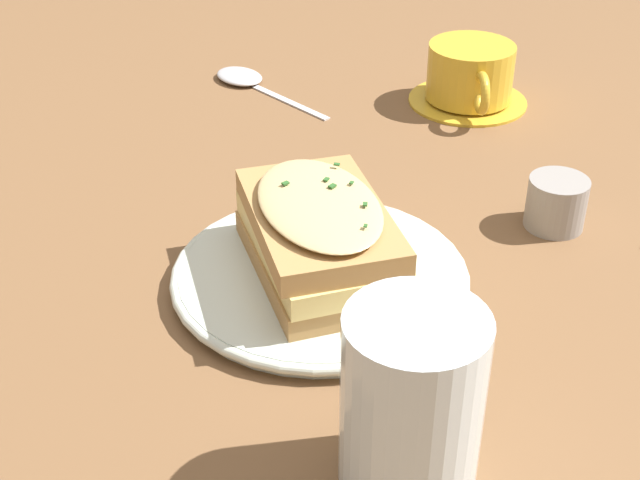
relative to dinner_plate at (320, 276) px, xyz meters
name	(u,v)px	position (x,y,z in m)	size (l,w,h in m)	color
ground_plane	(335,309)	(-0.01, -0.03, -0.01)	(2.40, 2.40, 0.00)	brown
dinner_plate	(320,276)	(0.00, 0.00, 0.00)	(0.23, 0.23, 0.01)	silver
sandwich	(320,236)	(0.00, 0.00, 0.04)	(0.15, 0.18, 0.07)	#B2844C
teacup_with_saucer	(470,76)	(0.35, 0.14, 0.02)	(0.13, 0.13, 0.06)	gold
water_glass	(412,404)	(-0.09, -0.18, 0.05)	(0.08, 0.08, 0.12)	silver
spoon	(245,79)	(0.20, 0.35, 0.00)	(0.04, 0.18, 0.01)	silver
condiment_pot	(556,203)	(0.20, -0.07, 0.01)	(0.05, 0.05, 0.04)	gray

